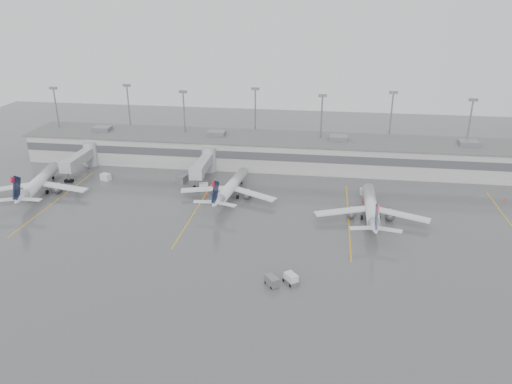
# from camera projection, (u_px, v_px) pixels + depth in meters

# --- Properties ---
(ground) EXTENTS (260.00, 260.00, 0.00)m
(ground) POSITION_uv_depth(u_px,v_px,m) (256.00, 266.00, 92.24)
(ground) COLOR #4C4C4E
(ground) RESTS_ON ground
(terminal) EXTENTS (152.00, 17.00, 9.45)m
(terminal) POSITION_uv_depth(u_px,v_px,m) (285.00, 151.00, 143.82)
(terminal) COLOR #9D9D98
(terminal) RESTS_ON ground
(light_masts) EXTENTS (142.40, 8.00, 20.60)m
(light_masts) POSITION_uv_depth(u_px,v_px,m) (287.00, 120.00, 146.15)
(light_masts) COLOR gray
(light_masts) RESTS_ON ground
(jet_bridge_left) EXTENTS (4.00, 17.20, 7.00)m
(jet_bridge_left) POSITION_uv_depth(u_px,v_px,m) (84.00, 157.00, 140.06)
(jet_bridge_left) COLOR #9C9FA1
(jet_bridge_left) RESTS_ON ground
(jet_bridge_right) EXTENTS (4.00, 17.20, 7.00)m
(jet_bridge_right) POSITION_uv_depth(u_px,v_px,m) (206.00, 163.00, 135.41)
(jet_bridge_right) COLOR #9C9FA1
(jet_bridge_right) RESTS_ON ground
(stand_markings) EXTENTS (105.25, 40.00, 0.01)m
(stand_markings) POSITION_uv_depth(u_px,v_px,m) (271.00, 213.00, 114.24)
(stand_markings) COLOR #E9A80D
(stand_markings) RESTS_ON ground
(jet_far_left) EXTENTS (25.50, 28.83, 9.40)m
(jet_far_left) POSITION_uv_depth(u_px,v_px,m) (38.00, 182.00, 124.23)
(jet_far_left) COLOR silver
(jet_far_left) RESTS_ON ground
(jet_mid_left) EXTENTS (24.18, 27.24, 8.82)m
(jet_mid_left) POSITION_uv_depth(u_px,v_px,m) (231.00, 187.00, 121.91)
(jet_mid_left) COLOR silver
(jet_mid_left) RESTS_ON ground
(jet_mid_right) EXTENTS (25.17, 28.19, 9.13)m
(jet_mid_right) POSITION_uv_depth(u_px,v_px,m) (371.00, 207.00, 110.19)
(jet_mid_right) COLOR silver
(jet_mid_right) RESTS_ON ground
(baggage_tug) EXTENTS (3.16, 3.34, 1.85)m
(baggage_tug) POSITION_uv_depth(u_px,v_px,m) (291.00, 280.00, 86.69)
(baggage_tug) COLOR silver
(baggage_tug) RESTS_ON ground
(baggage_cart) EXTENTS (2.89, 3.08, 1.74)m
(baggage_cart) POSITION_uv_depth(u_px,v_px,m) (272.00, 281.00, 85.95)
(baggage_cart) COLOR slate
(baggage_cart) RESTS_ON ground
(gse_uld_a) EXTENTS (2.94, 2.41, 1.79)m
(gse_uld_a) POSITION_uv_depth(u_px,v_px,m) (106.00, 177.00, 133.64)
(gse_uld_a) COLOR silver
(gse_uld_a) RESTS_ON ground
(gse_uld_b) EXTENTS (2.60, 2.05, 1.62)m
(gse_uld_b) POSITION_uv_depth(u_px,v_px,m) (204.00, 186.00, 127.68)
(gse_uld_b) COLOR silver
(gse_uld_b) RESTS_ON ground
(gse_uld_c) EXTENTS (2.68, 2.13, 1.66)m
(gse_uld_c) POSITION_uv_depth(u_px,v_px,m) (365.00, 192.00, 124.16)
(gse_uld_c) COLOR silver
(gse_uld_c) RESTS_ON ground
(gse_loader) EXTENTS (2.53, 3.46, 1.96)m
(gse_loader) POSITION_uv_depth(u_px,v_px,m) (182.00, 179.00, 131.88)
(gse_loader) COLOR slate
(gse_loader) RESTS_ON ground
(cone_a) EXTENTS (0.39, 0.39, 0.62)m
(cone_a) POSITION_uv_depth(u_px,v_px,m) (68.00, 178.00, 134.90)
(cone_a) COLOR #ED3304
(cone_a) RESTS_ON ground
(cone_b) EXTENTS (0.46, 0.46, 0.73)m
(cone_b) POSITION_uv_depth(u_px,v_px,m) (206.00, 195.00, 123.37)
(cone_b) COLOR #ED3304
(cone_b) RESTS_ON ground
(cone_c) EXTENTS (0.45, 0.45, 0.72)m
(cone_c) POSITION_uv_depth(u_px,v_px,m) (362.00, 201.00, 119.84)
(cone_c) COLOR #ED3304
(cone_c) RESTS_ON ground
(cone_d) EXTENTS (0.49, 0.49, 0.78)m
(cone_d) POSITION_uv_depth(u_px,v_px,m) (505.00, 200.00, 120.41)
(cone_d) COLOR #ED3304
(cone_d) RESTS_ON ground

